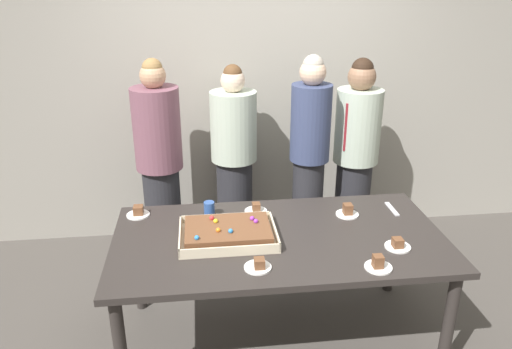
% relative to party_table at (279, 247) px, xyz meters
% --- Properties ---
extents(ground_plane, '(12.00, 12.00, 0.00)m').
position_rel_party_table_xyz_m(ground_plane, '(0.00, 0.00, -0.69)').
color(ground_plane, '#4C4742').
extents(interior_back_panel, '(8.00, 0.12, 3.00)m').
position_rel_party_table_xyz_m(interior_back_panel, '(0.00, 1.60, 0.81)').
color(interior_back_panel, '#9E998E').
rests_on(interior_back_panel, ground_plane).
extents(party_table, '(2.00, 1.04, 0.76)m').
position_rel_party_table_xyz_m(party_table, '(0.00, 0.00, 0.00)').
color(party_table, '#2D2826').
rests_on(party_table, ground_plane).
extents(sheet_cake, '(0.58, 0.42, 0.10)m').
position_rel_party_table_xyz_m(sheet_cake, '(-0.31, 0.01, 0.11)').
color(sheet_cake, beige).
rests_on(sheet_cake, party_table).
extents(plated_slice_near_left, '(0.15, 0.15, 0.08)m').
position_rel_party_table_xyz_m(plated_slice_near_left, '(0.49, 0.23, 0.10)').
color(plated_slice_near_left, white).
rests_on(plated_slice_near_left, party_table).
extents(plated_slice_near_right, '(0.15, 0.15, 0.06)m').
position_rel_party_table_xyz_m(plated_slice_near_right, '(-0.17, -0.33, 0.09)').
color(plated_slice_near_right, white).
rests_on(plated_slice_near_right, party_table).
extents(plated_slice_far_left, '(0.15, 0.15, 0.07)m').
position_rel_party_table_xyz_m(plated_slice_far_left, '(-0.87, 0.38, 0.10)').
color(plated_slice_far_left, white).
rests_on(plated_slice_far_left, party_table).
extents(plated_slice_far_right, '(0.15, 0.15, 0.06)m').
position_rel_party_table_xyz_m(plated_slice_far_right, '(0.66, -0.21, 0.09)').
color(plated_slice_far_right, white).
rests_on(plated_slice_far_right, party_table).
extents(plated_slice_center_front, '(0.15, 0.15, 0.08)m').
position_rel_party_table_xyz_m(plated_slice_center_front, '(0.47, -0.41, 0.10)').
color(plated_slice_center_front, white).
rests_on(plated_slice_center_front, party_table).
extents(plated_slice_center_back, '(0.15, 0.15, 0.06)m').
position_rel_party_table_xyz_m(plated_slice_center_back, '(-0.10, 0.35, 0.09)').
color(plated_slice_center_back, white).
rests_on(plated_slice_center_back, party_table).
extents(drink_cup_nearest, '(0.07, 0.07, 0.10)m').
position_rel_party_table_xyz_m(drink_cup_nearest, '(-0.41, 0.32, 0.13)').
color(drink_cup_nearest, '#2D5199').
rests_on(drink_cup_nearest, party_table).
extents(cake_server_utensil, '(0.03, 0.20, 0.01)m').
position_rel_party_table_xyz_m(cake_server_utensil, '(0.81, 0.27, 0.08)').
color(cake_server_utensil, silver).
rests_on(cake_server_utensil, party_table).
extents(person_serving_front, '(0.36, 0.36, 1.67)m').
position_rel_party_table_xyz_m(person_serving_front, '(-0.77, 1.07, 0.17)').
color(person_serving_front, '#28282D').
rests_on(person_serving_front, ground_plane).
extents(person_green_shirt_behind, '(0.30, 0.30, 1.70)m').
position_rel_party_table_xyz_m(person_green_shirt_behind, '(0.38, 0.92, 0.21)').
color(person_green_shirt_behind, '#28282D').
rests_on(person_green_shirt_behind, ground_plane).
extents(person_striped_tie_right, '(0.37, 0.37, 1.59)m').
position_rel_party_table_xyz_m(person_striped_tie_right, '(-0.18, 1.21, 0.13)').
color(person_striped_tie_right, '#28282D').
rests_on(person_striped_tie_right, ground_plane).
extents(person_far_right_suit, '(0.36, 0.36, 1.65)m').
position_rel_party_table_xyz_m(person_far_right_suit, '(0.80, 1.07, 0.16)').
color(person_far_right_suit, '#28282D').
rests_on(person_far_right_suit, ground_plane).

